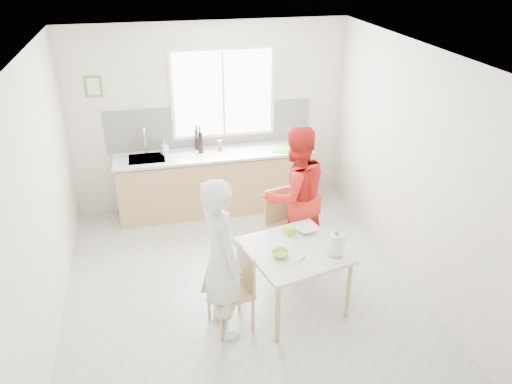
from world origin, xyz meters
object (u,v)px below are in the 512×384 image
chair_far (285,223)px  person_white (222,259)px  wine_bottle_a (200,142)px  dining_table (294,255)px  wine_bottle_b (197,140)px  person_red (295,196)px  bowl_white (307,229)px  milk_jug (336,244)px  bowl_green (280,254)px  chair_left (236,286)px

chair_far → person_white: person_white is taller
chair_far → wine_bottle_a: size_ratio=3.01×
dining_table → wine_bottle_b: 2.71m
person_red → bowl_white: 0.60m
person_white → chair_far: bearing=-55.1°
milk_jug → wine_bottle_a: (-1.06, 2.63, 0.20)m
chair_far → bowl_green: bearing=-122.2°
person_red → milk_jug: person_red is taller
bowl_white → milk_jug: size_ratio=0.87×
milk_jug → bowl_green: bearing=156.2°
chair_left → wine_bottle_a: 2.66m
dining_table → wine_bottle_b: wine_bottle_b is taller
bowl_green → milk_jug: size_ratio=0.70×
person_red → bowl_green: person_red is taller
person_red → bowl_white: person_red is taller
dining_table → person_red: 0.97m
dining_table → person_white: 0.85m
bowl_white → wine_bottle_a: size_ratio=0.68×
person_white → bowl_green: 0.64m
bowl_green → dining_table: bearing=27.7°
chair_far → person_red: 0.38m
bowl_green → milk_jug: 0.58m
chair_left → person_white: bearing=-90.0°
chair_left → wine_bottle_a: wine_bottle_a is taller
person_red → milk_jug: size_ratio=7.04×
milk_jug → chair_far: bearing=88.6°
dining_table → bowl_green: bearing=-152.3°
chair_left → person_white: person_white is taller
dining_table → bowl_green: (-0.18, -0.10, 0.10)m
wine_bottle_b → chair_far: bearing=-63.1°
chair_left → wine_bottle_a: size_ratio=2.76×
chair_far → person_red: bearing=-3.9°
dining_table → chair_far: bearing=80.6°
dining_table → chair_left: chair_left is taller
dining_table → person_red: size_ratio=0.66×
chair_left → wine_bottle_b: (-0.05, 2.74, 0.58)m
person_red → wine_bottle_a: 1.81m
bowl_green → bowl_white: (0.42, 0.41, -0.00)m
bowl_green → bowl_white: bowl_green is taller
milk_jug → wine_bottle_b: wine_bottle_b is taller
chair_far → wine_bottle_b: (-0.86, 1.70, 0.54)m
person_red → bowl_green: size_ratio=10.07×
dining_table → bowl_green: bowl_green is taller
wine_bottle_a → bowl_green: bearing=-78.8°
chair_far → milk_jug: (0.24, -1.08, 0.35)m
person_white → person_red: 1.54m
chair_left → wine_bottle_b: size_ratio=2.94×
bowl_white → wine_bottle_a: (-0.92, 2.12, 0.31)m
chair_left → bowl_white: chair_left is taller
dining_table → bowl_green: size_ratio=6.63×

